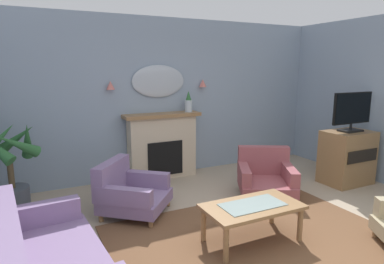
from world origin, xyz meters
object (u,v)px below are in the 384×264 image
at_px(wall_mirror, 158,81).
at_px(coffee_table, 252,210).
at_px(floral_couch, 43,258).
at_px(tv_flatscreen, 352,111).
at_px(tv_cabinet, 347,157).
at_px(armchair_in_corner, 265,176).
at_px(wall_sconce_left, 110,85).
at_px(wall_sconce_right, 203,83).
at_px(mantel_vase_left, 188,103).
at_px(fireplace, 162,146).
at_px(armchair_beside_couch, 129,191).
at_px(potted_plant_corner_palm, 10,167).

bearing_deg(wall_mirror, coffee_table, -88.31).
distance_m(floral_couch, tv_flatscreen, 4.92).
xyz_separation_m(floral_couch, tv_cabinet, (4.77, 0.80, 0.13)).
bearing_deg(wall_mirror, floral_couch, -128.51).
bearing_deg(tv_flatscreen, armchair_in_corner, 172.84).
distance_m(armchair_in_corner, tv_flatscreen, 1.85).
relative_size(wall_sconce_left, wall_sconce_right, 1.00).
distance_m(mantel_vase_left, wall_sconce_right, 0.50).
xyz_separation_m(fireplace, armchair_beside_couch, (-0.95, -1.20, -0.27)).
bearing_deg(armchair_in_corner, coffee_table, -134.00).
height_order(wall_mirror, armchair_beside_couch, wall_mirror).
xyz_separation_m(mantel_vase_left, coffee_table, (-0.42, -2.53, -0.94)).
relative_size(floral_couch, armchair_beside_couch, 1.56).
bearing_deg(mantel_vase_left, wall_sconce_left, 174.92).
distance_m(fireplace, wall_sconce_right, 1.38).
xyz_separation_m(mantel_vase_left, wall_mirror, (-0.50, 0.17, 0.39)).
bearing_deg(fireplace, tv_cabinet, -31.53).
relative_size(mantel_vase_left, coffee_table, 0.34).
height_order(floral_couch, potted_plant_corner_palm, potted_plant_corner_palm).
height_order(wall_sconce_left, floral_couch, wall_sconce_left).
bearing_deg(wall_mirror, fireplace, -90.00).
relative_size(wall_sconce_left, armchair_in_corner, 0.13).
distance_m(wall_sconce_right, floral_couch, 4.10).
distance_m(wall_sconce_left, armchair_beside_couch, 1.87).
bearing_deg(floral_couch, fireplace, 49.91).
bearing_deg(coffee_table, tv_cabinet, 19.00).
bearing_deg(mantel_vase_left, tv_flatscreen, -36.86).
relative_size(armchair_in_corner, potted_plant_corner_palm, 0.87).
relative_size(floral_couch, potted_plant_corner_palm, 1.39).
relative_size(mantel_vase_left, tv_flatscreen, 0.44).
bearing_deg(wall_sconce_right, wall_sconce_left, 180.00).
relative_size(coffee_table, potted_plant_corner_palm, 0.86).
xyz_separation_m(coffee_table, floral_couch, (-2.15, 0.10, -0.06)).
xyz_separation_m(armchair_in_corner, potted_plant_corner_palm, (-3.48, 0.95, 0.34)).
xyz_separation_m(wall_sconce_left, wall_sconce_right, (1.70, 0.00, 0.00)).
relative_size(wall_mirror, wall_sconce_right, 6.86).
relative_size(fireplace, armchair_beside_couch, 1.19).
xyz_separation_m(tv_cabinet, potted_plant_corner_palm, (-5.06, 1.13, 0.19)).
xyz_separation_m(wall_mirror, potted_plant_corner_palm, (-2.36, -0.66, -1.06)).
height_order(wall_sconce_right, tv_flatscreen, wall_sconce_right).
height_order(wall_sconce_left, tv_cabinet, wall_sconce_left).
height_order(wall_sconce_right, tv_cabinet, wall_sconce_right).
bearing_deg(fireplace, coffee_table, -88.22).
distance_m(mantel_vase_left, coffee_table, 2.73).
height_order(armchair_beside_couch, tv_flatscreen, tv_flatscreen).
relative_size(coffee_table, armchair_in_corner, 1.00).
bearing_deg(mantel_vase_left, tv_cabinet, -36.51).
distance_m(wall_sconce_left, tv_flatscreen, 3.98).
bearing_deg(tv_cabinet, armchair_in_corner, 173.58).
height_order(coffee_table, floral_couch, floral_couch).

